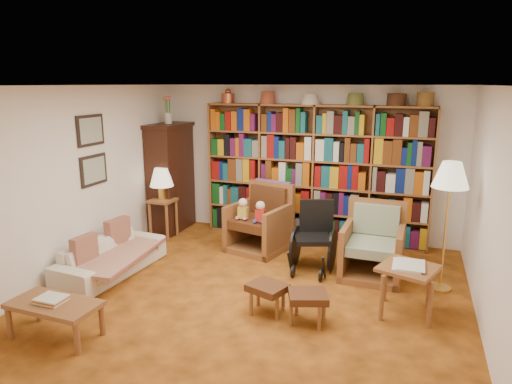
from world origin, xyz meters
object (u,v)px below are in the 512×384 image
at_px(armchair_leather, 261,222).
at_px(floor_lamp, 450,180).
at_px(armchair_sage, 373,247).
at_px(footstool_a, 267,290).
at_px(coffee_table, 54,307).
at_px(side_table_papers, 408,274).
at_px(sofa, 111,257).
at_px(side_table_lamp, 163,210).
at_px(footstool_b, 308,298).
at_px(wheelchair, 314,239).

xyz_separation_m(armchair_leather, floor_lamp, (2.61, -0.68, 0.99)).
relative_size(armchair_sage, footstool_a, 1.97).
distance_m(floor_lamp, coffee_table, 4.61).
relative_size(armchair_leather, footstool_a, 2.07).
distance_m(armchair_sage, side_table_papers, 1.13).
xyz_separation_m(sofa, footstool_a, (2.33, -0.33, 0.04)).
xyz_separation_m(side_table_papers, coffee_table, (-3.34, -1.69, -0.15)).
distance_m(side_table_lamp, side_table_papers, 4.13).
bearing_deg(footstool_b, side_table_papers, 29.37).
relative_size(side_table_lamp, coffee_table, 0.70).
xyz_separation_m(armchair_sage, coffee_table, (-2.87, -2.71, -0.04)).
distance_m(armchair_leather, footstool_a, 2.12).
height_order(sofa, floor_lamp, floor_lamp).
xyz_separation_m(wheelchair, footstool_a, (-0.21, -1.41, -0.16)).
height_order(footstool_a, coffee_table, coffee_table).
bearing_deg(footstool_a, floor_lamp, 34.82).
xyz_separation_m(side_table_lamp, side_table_papers, (3.90, -1.38, 0.01)).
relative_size(footstool_b, coffee_table, 0.53).
bearing_deg(floor_lamp, footstool_a, -145.18).
height_order(side_table_lamp, wheelchair, wheelchair).
bearing_deg(footstool_a, side_table_lamp, 142.40).
height_order(sofa, footstool_b, sofa).
height_order(armchair_leather, side_table_papers, armchair_leather).
xyz_separation_m(floor_lamp, coffee_table, (-3.73, -2.49, -1.07)).
xyz_separation_m(side_table_lamp, footstool_a, (2.43, -1.87, -0.20)).
distance_m(armchair_leather, coffee_table, 3.37).
xyz_separation_m(sofa, wheelchair, (2.54, 1.08, 0.20)).
distance_m(footstool_a, coffee_table, 2.22).
xyz_separation_m(side_table_lamp, floor_lamp, (4.29, -0.58, 0.93)).
xyz_separation_m(armchair_sage, footstool_a, (-1.00, -1.51, -0.09)).
height_order(wheelchair, floor_lamp, floor_lamp).
xyz_separation_m(sofa, side_table_papers, (3.80, 0.16, 0.24)).
height_order(armchair_leather, footstool_a, armchair_leather).
height_order(armchair_sage, wheelchair, armchair_sage).
distance_m(wheelchair, coffee_table, 3.34).
bearing_deg(sofa, footstool_b, -93.92).
bearing_deg(armchair_sage, coffee_table, -136.70).
bearing_deg(floor_lamp, sofa, -167.03).
xyz_separation_m(side_table_lamp, armchair_sage, (3.43, -0.36, -0.10)).
xyz_separation_m(wheelchair, side_table_papers, (1.26, -0.92, 0.04)).
bearing_deg(coffee_table, wheelchair, 51.43).
relative_size(armchair_sage, side_table_papers, 1.36).
relative_size(sofa, floor_lamp, 1.01).
height_order(armchair_sage, coffee_table, armchair_sage).
bearing_deg(footstool_a, armchair_leather, 110.70).
distance_m(armchair_leather, wheelchair, 1.11).
height_order(side_table_papers, footstool_a, side_table_papers).
xyz_separation_m(floor_lamp, footstool_a, (-1.86, -1.30, -1.12)).
distance_m(side_table_lamp, floor_lamp, 4.43).
distance_m(floor_lamp, footstool_b, 2.24).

